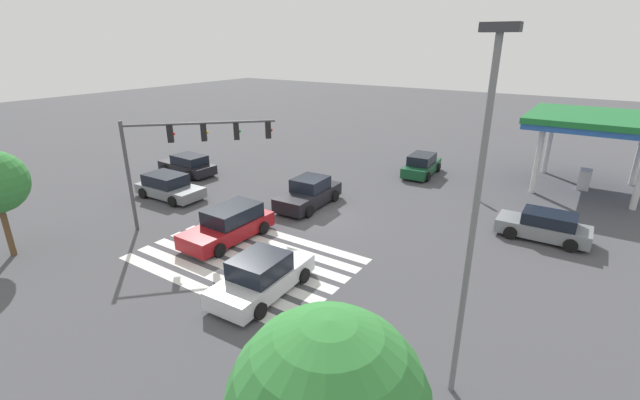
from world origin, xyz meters
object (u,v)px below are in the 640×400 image
traffic_signal_mast (187,145)px  car_5 (188,165)px  car_3 (229,224)px  pedestrian (479,187)px  car_0 (545,226)px  car_1 (309,193)px  car_2 (169,187)px  street_light_pole_a (476,204)px  car_4 (422,165)px  car_6 (262,276)px

traffic_signal_mast → car_5: 10.42m
car_3 → car_5: bearing=-120.0°
car_3 → pedestrian: (8.89, 12.42, 0.10)m
car_0 → car_1: (-12.39, -2.68, 0.08)m
car_2 → pedestrian: (16.41, 10.17, 0.16)m
car_0 → street_light_pole_a: 13.32m
traffic_signal_mast → car_5: (-7.66, 6.03, -3.67)m
car_4 → car_5: size_ratio=0.97×
traffic_signal_mast → car_2: bearing=111.7°
traffic_signal_mast → car_4: bearing=21.6°
pedestrian → street_light_pole_a: bearing=54.6°
car_3 → traffic_signal_mast: bearing=-93.0°
car_0 → car_4: (-9.08, 7.02, 0.05)m
car_4 → street_light_pole_a: street_light_pole_a is taller
car_6 → traffic_signal_mast: bearing=65.3°
traffic_signal_mast → car_3: 4.54m
traffic_signal_mast → car_0: 18.28m
car_1 → car_3: car_1 is taller
car_0 → car_6: bearing=52.5°
pedestrian → car_3: bearing=7.0°
car_6 → pedestrian: bearing=-18.2°
car_0 → car_1: bearing=11.3°
car_0 → street_light_pole_a: street_light_pole_a is taller
car_2 → car_3: (7.51, -2.24, 0.06)m
pedestrian → car_6: bearing=26.7°
car_3 → car_2: bearing=-105.8°
car_2 → car_3: size_ratio=0.92×
car_5 → car_6: 17.47m
car_0 → car_1: 12.68m
car_5 → pedestrian: pedestrian is taller
car_3 → car_5: 12.12m
car_4 → pedestrian: pedestrian is taller
traffic_signal_mast → car_2: size_ratio=1.27×
car_0 → car_5: size_ratio=0.93×
street_light_pole_a → car_6: bearing=173.6°
traffic_signal_mast → car_4: (6.71, 15.48, -3.66)m
car_2 → car_6: 13.08m
car_3 → car_5: car_3 is taller
car_1 → car_2: size_ratio=1.07×
car_1 → car_2: 8.97m
street_light_pole_a → car_0: bearing=86.7°
car_1 → car_6: 9.60m
car_5 → pedestrian: size_ratio=2.94×
car_0 → car_1: car_1 is taller
traffic_signal_mast → street_light_pole_a: size_ratio=0.59×
car_1 → pedestrian: (8.24, 6.46, 0.11)m
car_3 → street_light_pole_a: bearing=74.2°
car_2 → traffic_signal_mast: bearing=-24.7°
car_1 → street_light_pole_a: 15.92m
car_2 → car_5: bearing=124.7°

